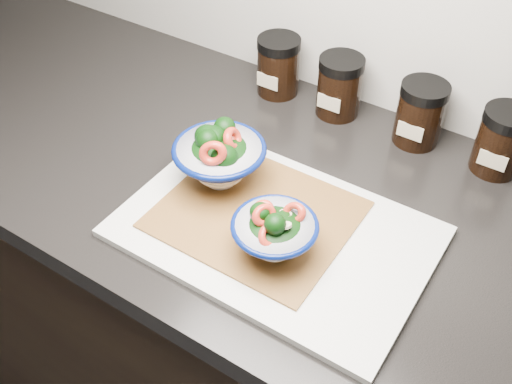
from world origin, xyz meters
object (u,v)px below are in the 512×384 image
Objects in this scene: cutting_board at (275,232)px; spice_jar_c at (420,113)px; bowl_left at (219,157)px; spice_jar_a at (278,66)px; spice_jar_d at (502,141)px; bowl_right at (274,232)px; spice_jar_b at (339,86)px.

spice_jar_c is (0.09, 0.33, 0.05)m from cutting_board.
bowl_left is 1.30× the size of spice_jar_a.
spice_jar_d is at bearing 38.95° from bowl_left.
bowl_right is 1.08× the size of spice_jar_d.
bowl_left reaches higher than spice_jar_b.
spice_jar_a is 0.28m from spice_jar_c.
cutting_board is 0.15m from bowl_left.
cutting_board is at bearing 118.64° from bowl_right.
spice_jar_a reaches higher than cutting_board.
cutting_board is at bearing -59.08° from spice_jar_a.
bowl_left is 0.29m from spice_jar_b.
spice_jar_a and spice_jar_b have the same top height.
spice_jar_c is (0.22, 0.29, -0.01)m from bowl_left.
spice_jar_a is at bearing 180.00° from spice_jar_b.
bowl_left is at bearing -76.68° from spice_jar_a.
bowl_left is 0.29m from spice_jar_a.
cutting_board is 3.98× the size of spice_jar_c.
bowl_left is 1.30× the size of spice_jar_b.
spice_jar_b is (-0.07, 0.33, 0.05)m from cutting_board.
bowl_right is at bearing -59.32° from spice_jar_a.
bowl_left is 0.36m from spice_jar_c.
bowl_left is 0.46m from spice_jar_d.
spice_jar_b is at bearing 180.00° from spice_jar_c.
bowl_left reaches higher than cutting_board.
bowl_right is 1.08× the size of spice_jar_c.
spice_jar_d is (0.35, 0.29, -0.01)m from bowl_left.
bowl_right is 1.08× the size of spice_jar_b.
spice_jar_c is (0.28, 0.00, 0.00)m from spice_jar_a.
spice_jar_b is (-0.09, 0.37, 0.00)m from bowl_right.
spice_jar_b is at bearing 0.00° from spice_jar_a.
spice_jar_c is at bearing 53.05° from bowl_left.
spice_jar_a is at bearing 103.32° from bowl_left.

